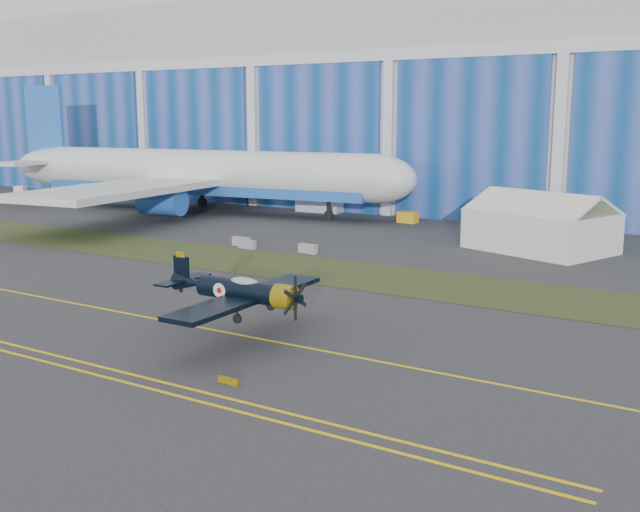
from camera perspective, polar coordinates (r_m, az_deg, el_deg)
The scene contains 14 objects.
ground at distance 60.82m, azimuth -16.19°, elevation -2.19°, with size 260.00×260.00×0.00m, color #37383A.
grass_median at distance 70.72m, azimuth -7.79°, elevation -0.08°, with size 260.00×10.00×0.02m, color #475128.
hangar at distance 119.83m, azimuth 10.20°, elevation 11.40°, with size 220.00×45.70×30.00m.
taxiway_centreline at distance 57.69m, azimuth -19.86°, elevation -3.08°, with size 200.00×0.20×0.02m, color yellow.
guard_board_right at distance 37.72m, azimuth -7.00°, elevation -9.42°, with size 1.20×0.15×0.35m, color yellow.
warbird at distance 44.05m, azimuth -6.17°, elevation -2.61°, with size 10.52×12.64×3.71m.
jetliner at distance 104.01m, azimuth -9.14°, elevation 9.96°, with size 75.80×66.68×24.10m.
tent at distance 76.18m, azimuth 16.46°, elevation 2.58°, with size 15.09×13.07×5.89m.
shipping_container at distance 103.20m, azimuth -0.02°, elevation 4.15°, with size 6.36×2.54×2.75m, color silver.
tug at distance 93.29m, azimuth 6.70°, elevation 2.96°, with size 2.36×1.47×1.38m, color yellow.
cart at distance 138.91m, azimuth -21.86°, elevation 4.74°, with size 1.94×1.17×1.17m, color white.
barrier_a at distance 76.60m, azimuth -6.00°, elevation 1.11°, with size 2.00×0.60×0.90m, color gray.
barrier_b at distance 74.84m, azimuth -5.58°, elevation 0.90°, with size 2.00×0.60×0.90m, color gray.
barrier_c at distance 72.05m, azimuth -0.94°, elevation 0.57°, with size 2.00×0.60×0.90m, color #9F928A.
Camera 1 is at (44.33, -39.52, 13.08)m, focal length 42.00 mm.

